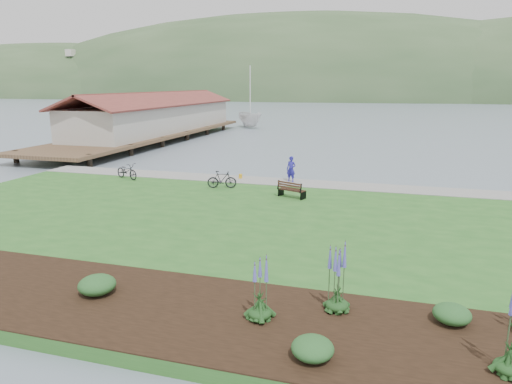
% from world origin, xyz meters
% --- Properties ---
extents(ground, '(600.00, 600.00, 0.00)m').
position_xyz_m(ground, '(0.00, 0.00, 0.00)').
color(ground, slate).
rests_on(ground, ground).
extents(lawn, '(34.00, 20.00, 0.40)m').
position_xyz_m(lawn, '(0.00, -2.00, 0.20)').
color(lawn, '#265C20').
rests_on(lawn, ground).
extents(shoreline_path, '(34.00, 2.20, 0.03)m').
position_xyz_m(shoreline_path, '(0.00, 6.90, 0.42)').
color(shoreline_path, gray).
rests_on(shoreline_path, lawn).
extents(garden_bed, '(24.00, 4.40, 0.04)m').
position_xyz_m(garden_bed, '(3.00, -9.80, 0.42)').
color(garden_bed, black).
rests_on(garden_bed, lawn).
extents(far_hillside, '(580.00, 80.00, 38.00)m').
position_xyz_m(far_hillside, '(20.00, 170.00, 0.00)').
color(far_hillside, '#34512E').
rests_on(far_hillside, ground).
extents(pier_pavilion, '(8.00, 36.00, 5.40)m').
position_xyz_m(pier_pavilion, '(-20.00, 27.52, 2.64)').
color(pier_pavilion, '#4C3826').
rests_on(pier_pavilion, ground).
extents(park_bench, '(1.59, 1.10, 0.91)m').
position_xyz_m(park_bench, '(0.92, 3.19, 0.85)').
color(park_bench, '#311B13').
rests_on(park_bench, lawn).
extents(person, '(0.77, 0.60, 1.88)m').
position_xyz_m(person, '(0.09, 7.10, 1.34)').
color(person, '#252095').
rests_on(person, lawn).
extents(bicycle_a, '(1.39, 2.08, 1.03)m').
position_xyz_m(bicycle_a, '(-10.15, 5.12, 0.91)').
color(bicycle_a, black).
rests_on(bicycle_a, lawn).
extents(bicycle_b, '(0.95, 1.75, 1.01)m').
position_xyz_m(bicycle_b, '(-3.42, 4.34, 0.91)').
color(bicycle_b, black).
rests_on(bicycle_b, lawn).
extents(sailboat, '(15.07, 15.11, 28.08)m').
position_xyz_m(sailboat, '(-13.88, 44.25, 0.00)').
color(sailboat, silver).
rests_on(sailboat, ground).
extents(pannier, '(0.22, 0.30, 0.30)m').
position_xyz_m(pannier, '(-3.22, 7.20, 0.55)').
color(pannier, gold).
rests_on(pannier, lawn).
extents(echium_0, '(0.62, 0.62, 1.83)m').
position_xyz_m(echium_0, '(2.85, -9.70, 1.12)').
color(echium_0, '#143814').
rests_on(echium_0, garden_bed).
extents(echium_1, '(0.62, 0.62, 2.15)m').
position_xyz_m(echium_1, '(4.70, -8.70, 1.36)').
color(echium_1, '#143814').
rests_on(echium_1, garden_bed).
extents(shrub_0, '(1.07, 1.07, 0.53)m').
position_xyz_m(shrub_0, '(-2.03, -9.62, 0.71)').
color(shrub_0, '#1E4C21').
rests_on(shrub_0, garden_bed).
extents(shrub_1, '(0.95, 0.95, 0.47)m').
position_xyz_m(shrub_1, '(4.44, -11.04, 0.68)').
color(shrub_1, '#1E4C21').
rests_on(shrub_1, garden_bed).
extents(shrub_2, '(0.94, 0.94, 0.47)m').
position_xyz_m(shrub_2, '(7.56, -8.53, 0.68)').
color(shrub_2, '#1E4C21').
rests_on(shrub_2, garden_bed).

